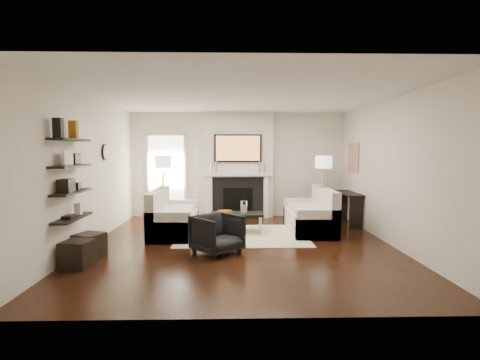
{
  "coord_description": "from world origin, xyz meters",
  "views": [
    {
      "loc": [
        -0.18,
        -6.75,
        1.76
      ],
      "look_at": [
        0.0,
        0.6,
        1.15
      ],
      "focal_mm": 28.0,
      "sensor_mm": 36.0,
      "label": 1
    }
  ],
  "objects_px": {
    "loveseat_left_base": "(175,224)",
    "loveseat_right_base": "(309,221)",
    "lamp_left_shade": "(163,162)",
    "lamp_right_shade": "(324,162)",
    "armchair": "(217,232)",
    "coffee_table": "(237,214)",
    "ottoman_near": "(90,246)"
  },
  "relations": [
    {
      "from": "loveseat_left_base",
      "to": "loveseat_right_base",
      "type": "distance_m",
      "value": 2.86
    },
    {
      "from": "lamp_left_shade",
      "to": "lamp_right_shade",
      "type": "bearing_deg",
      "value": -5.0
    },
    {
      "from": "loveseat_right_base",
      "to": "armchair",
      "type": "xyz_separation_m",
      "value": [
        -1.91,
        -1.66,
        0.15
      ]
    },
    {
      "from": "coffee_table",
      "to": "lamp_left_shade",
      "type": "relative_size",
      "value": 2.75
    },
    {
      "from": "ottoman_near",
      "to": "coffee_table",
      "type": "bearing_deg",
      "value": 36.27
    },
    {
      "from": "loveseat_left_base",
      "to": "lamp_right_shade",
      "type": "distance_m",
      "value": 3.83
    },
    {
      "from": "loveseat_left_base",
      "to": "ottoman_near",
      "type": "bearing_deg",
      "value": -123.44
    },
    {
      "from": "loveseat_left_base",
      "to": "lamp_right_shade",
      "type": "relative_size",
      "value": 4.5
    },
    {
      "from": "coffee_table",
      "to": "lamp_left_shade",
      "type": "distance_m",
      "value": 2.57
    },
    {
      "from": "lamp_right_shade",
      "to": "ottoman_near",
      "type": "height_order",
      "value": "lamp_right_shade"
    },
    {
      "from": "loveseat_right_base",
      "to": "coffee_table",
      "type": "relative_size",
      "value": 1.64
    },
    {
      "from": "loveseat_right_base",
      "to": "lamp_left_shade",
      "type": "height_order",
      "value": "lamp_left_shade"
    },
    {
      "from": "coffee_table",
      "to": "armchair",
      "type": "relative_size",
      "value": 1.53
    },
    {
      "from": "loveseat_right_base",
      "to": "lamp_right_shade",
      "type": "xyz_separation_m",
      "value": [
        0.55,
        1.04,
        1.24
      ]
    },
    {
      "from": "coffee_table",
      "to": "lamp_left_shade",
      "type": "height_order",
      "value": "lamp_left_shade"
    },
    {
      "from": "coffee_table",
      "to": "lamp_right_shade",
      "type": "height_order",
      "value": "lamp_right_shade"
    },
    {
      "from": "coffee_table",
      "to": "lamp_right_shade",
      "type": "bearing_deg",
      "value": 29.06
    },
    {
      "from": "loveseat_left_base",
      "to": "armchair",
      "type": "distance_m",
      "value": 1.74
    },
    {
      "from": "loveseat_right_base",
      "to": "lamp_left_shade",
      "type": "relative_size",
      "value": 4.5
    },
    {
      "from": "coffee_table",
      "to": "lamp_right_shade",
      "type": "relative_size",
      "value": 2.75
    },
    {
      "from": "loveseat_left_base",
      "to": "loveseat_right_base",
      "type": "height_order",
      "value": "same"
    },
    {
      "from": "armchair",
      "to": "lamp_left_shade",
      "type": "xyz_separation_m",
      "value": [
        -1.44,
        3.04,
        1.09
      ]
    },
    {
      "from": "lamp_right_shade",
      "to": "ottoman_near",
      "type": "xyz_separation_m",
      "value": [
        -4.52,
        -2.94,
        -1.25
      ]
    },
    {
      "from": "coffee_table",
      "to": "loveseat_left_base",
      "type": "bearing_deg",
      "value": -176.75
    },
    {
      "from": "coffee_table",
      "to": "ottoman_near",
      "type": "height_order",
      "value": "coffee_table"
    },
    {
      "from": "loveseat_left_base",
      "to": "lamp_right_shade",
      "type": "height_order",
      "value": "lamp_right_shade"
    },
    {
      "from": "loveseat_right_base",
      "to": "ottoman_near",
      "type": "distance_m",
      "value": 4.4
    },
    {
      "from": "loveseat_right_base",
      "to": "lamp_right_shade",
      "type": "height_order",
      "value": "lamp_right_shade"
    },
    {
      "from": "lamp_left_shade",
      "to": "ottoman_near",
      "type": "relative_size",
      "value": 1.0
    },
    {
      "from": "loveseat_left_base",
      "to": "lamp_left_shade",
      "type": "bearing_deg",
      "value": 107.49
    },
    {
      "from": "loveseat_right_base",
      "to": "lamp_left_shade",
      "type": "bearing_deg",
      "value": 157.55
    },
    {
      "from": "armchair",
      "to": "lamp_right_shade",
      "type": "bearing_deg",
      "value": 6.27
    }
  ]
}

